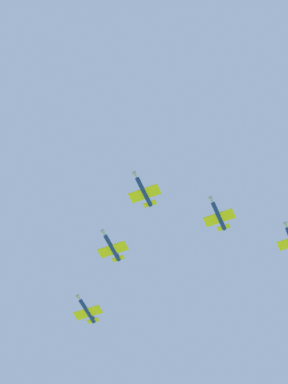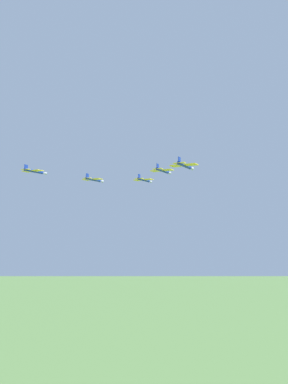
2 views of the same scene
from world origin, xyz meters
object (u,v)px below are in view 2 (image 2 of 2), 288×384
at_px(jet_lead, 144,180).
at_px(jet_port_outer, 34,171).
at_px(jet_starboard_outer, 185,165).
at_px(jet_port_inner, 94,180).
at_px(jet_starboard_inner, 163,171).

bearing_deg(jet_lead, jet_port_outer, -134.38).
height_order(jet_port_outer, jet_starboard_outer, jet_port_outer).
relative_size(jet_lead, jet_port_inner, 1.00).
distance_m(jet_starboard_inner, jet_starboard_outer, 20.75).
height_order(jet_starboard_inner, jet_port_outer, jet_port_outer).
xyz_separation_m(jet_starboard_inner, jet_port_outer, (41.53, -15.12, 0.81)).
bearing_deg(jet_starboard_inner, jet_lead, 137.03).
bearing_deg(jet_lead, jet_starboard_outer, -45.62).
bearing_deg(jet_port_inner, jet_lead, 42.97).
height_order(jet_port_inner, jet_starboard_outer, jet_port_inner).
bearing_deg(jet_port_outer, jet_starboard_inner, 20.35).
xyz_separation_m(jet_lead, jet_port_inner, (18.86, 0.86, -0.55)).
xyz_separation_m(jet_lead, jet_starboard_outer, (-2.77, 39.40, -1.36)).
xyz_separation_m(jet_lead, jet_port_outer, (39.33, 3.62, 1.36)).
distance_m(jet_lead, jet_starboard_inner, 18.88).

